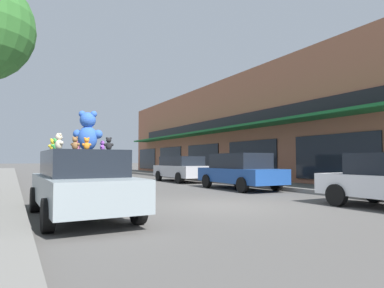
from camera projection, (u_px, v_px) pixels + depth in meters
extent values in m
plane|color=#514F4C|center=(219.00, 206.00, 9.50)|extent=(260.00, 260.00, 0.00)
cube|color=slate|center=(360.00, 193.00, 12.29)|extent=(2.39, 90.00, 0.17)
cube|color=#9E6047|center=(283.00, 132.00, 24.84)|extent=(10.19, 34.60, 6.66)
cube|color=#19662D|center=(215.00, 131.00, 22.14)|extent=(1.43, 29.06, 0.12)
cube|color=black|center=(224.00, 123.00, 22.47)|extent=(0.08, 27.68, 0.70)
cube|color=black|center=(334.00, 157.00, 14.72)|extent=(0.06, 4.38, 2.00)
cube|color=black|center=(251.00, 158.00, 19.82)|extent=(0.06, 4.38, 2.00)
cube|color=black|center=(202.00, 158.00, 24.92)|extent=(0.06, 4.38, 2.00)
cube|color=black|center=(170.00, 159.00, 30.01)|extent=(0.06, 4.38, 2.00)
cube|color=black|center=(147.00, 159.00, 35.11)|extent=(0.06, 4.38, 2.00)
cube|color=#8C999E|center=(81.00, 190.00, 7.61)|extent=(1.81, 4.42, 0.62)
cube|color=black|center=(82.00, 163.00, 7.63)|extent=(1.56, 2.44, 0.56)
cylinder|color=black|center=(35.00, 200.00, 8.37)|extent=(0.21, 0.61, 0.61)
cylinder|color=black|center=(103.00, 196.00, 9.18)|extent=(0.21, 0.61, 0.61)
cylinder|color=black|center=(48.00, 215.00, 6.00)|extent=(0.21, 0.61, 0.61)
cylinder|color=black|center=(138.00, 209.00, 6.81)|extent=(0.21, 0.61, 0.61)
ellipsoid|color=blue|center=(88.00, 138.00, 7.71)|extent=(0.53, 0.49, 0.56)
sphere|color=blue|center=(88.00, 120.00, 7.73)|extent=(0.46, 0.46, 0.35)
sphere|color=blue|center=(94.00, 114.00, 7.75)|extent=(0.19, 0.19, 0.15)
sphere|color=blue|center=(82.00, 114.00, 7.72)|extent=(0.19, 0.19, 0.15)
sphere|color=#548DFF|center=(89.00, 122.00, 7.88)|extent=(0.17, 0.17, 0.13)
sphere|color=blue|center=(98.00, 134.00, 7.77)|extent=(0.26, 0.26, 0.21)
sphere|color=blue|center=(78.00, 134.00, 7.72)|extent=(0.26, 0.26, 0.21)
ellipsoid|color=olive|center=(75.00, 146.00, 7.12)|extent=(0.18, 0.17, 0.18)
sphere|color=olive|center=(75.00, 140.00, 7.13)|extent=(0.16, 0.16, 0.11)
sphere|color=olive|center=(77.00, 138.00, 7.12)|extent=(0.07, 0.07, 0.05)
sphere|color=olive|center=(73.00, 138.00, 7.14)|extent=(0.07, 0.07, 0.05)
sphere|color=tan|center=(76.00, 140.00, 7.18)|extent=(0.06, 0.06, 0.04)
sphere|color=olive|center=(78.00, 144.00, 7.12)|extent=(0.09, 0.09, 0.06)
sphere|color=olive|center=(72.00, 144.00, 7.15)|extent=(0.09, 0.09, 0.06)
ellipsoid|color=orange|center=(87.00, 146.00, 7.02)|extent=(0.14, 0.13, 0.16)
sphere|color=orange|center=(87.00, 140.00, 7.02)|extent=(0.12, 0.12, 0.10)
sphere|color=orange|center=(89.00, 138.00, 7.03)|extent=(0.05, 0.05, 0.04)
sphere|color=orange|center=(85.00, 138.00, 7.02)|extent=(0.05, 0.05, 0.04)
sphere|color=#FFBA41|center=(87.00, 141.00, 7.06)|extent=(0.05, 0.05, 0.04)
sphere|color=orange|center=(90.00, 145.00, 7.04)|extent=(0.07, 0.07, 0.06)
sphere|color=orange|center=(83.00, 145.00, 7.01)|extent=(0.07, 0.07, 0.06)
ellipsoid|color=green|center=(56.00, 147.00, 7.86)|extent=(0.14, 0.12, 0.18)
sphere|color=green|center=(56.00, 141.00, 7.87)|extent=(0.12, 0.12, 0.12)
sphere|color=green|center=(58.00, 139.00, 7.89)|extent=(0.05, 0.05, 0.05)
sphere|color=green|center=(54.00, 139.00, 7.85)|extent=(0.05, 0.05, 0.05)
sphere|color=#5ADA6D|center=(56.00, 141.00, 7.91)|extent=(0.05, 0.05, 0.04)
sphere|color=green|center=(59.00, 146.00, 7.91)|extent=(0.07, 0.07, 0.07)
sphere|color=green|center=(52.00, 145.00, 7.83)|extent=(0.07, 0.07, 0.07)
ellipsoid|color=purple|center=(102.00, 148.00, 8.03)|extent=(0.15, 0.15, 0.15)
sphere|color=purple|center=(102.00, 143.00, 8.04)|extent=(0.13, 0.13, 0.10)
sphere|color=purple|center=(103.00, 142.00, 8.07)|extent=(0.06, 0.06, 0.04)
sphere|color=purple|center=(102.00, 141.00, 8.00)|extent=(0.06, 0.06, 0.04)
sphere|color=#BA67ED|center=(101.00, 143.00, 8.04)|extent=(0.05, 0.05, 0.04)
sphere|color=purple|center=(103.00, 147.00, 8.10)|extent=(0.08, 0.08, 0.06)
sphere|color=purple|center=(101.00, 147.00, 7.97)|extent=(0.08, 0.08, 0.06)
ellipsoid|color=yellow|center=(53.00, 147.00, 8.30)|extent=(0.18, 0.17, 0.20)
sphere|color=yellow|center=(53.00, 141.00, 8.31)|extent=(0.15, 0.15, 0.12)
sphere|color=yellow|center=(55.00, 140.00, 8.32)|extent=(0.06, 0.06, 0.05)
sphere|color=yellow|center=(51.00, 139.00, 8.30)|extent=(0.06, 0.06, 0.05)
sphere|color=#FFFF4D|center=(54.00, 142.00, 8.36)|extent=(0.06, 0.06, 0.05)
sphere|color=yellow|center=(57.00, 146.00, 8.33)|extent=(0.09, 0.09, 0.07)
sphere|color=yellow|center=(50.00, 146.00, 8.30)|extent=(0.09, 0.09, 0.07)
ellipsoid|color=beige|center=(59.00, 145.00, 7.04)|extent=(0.19, 0.20, 0.21)
sphere|color=beige|center=(59.00, 137.00, 7.05)|extent=(0.18, 0.18, 0.14)
sphere|color=beige|center=(60.00, 134.00, 7.02)|extent=(0.07, 0.07, 0.06)
sphere|color=beige|center=(58.00, 135.00, 7.08)|extent=(0.07, 0.07, 0.06)
sphere|color=white|center=(62.00, 138.00, 7.09)|extent=(0.07, 0.07, 0.05)
sphere|color=beige|center=(62.00, 143.00, 6.99)|extent=(0.10, 0.10, 0.08)
sphere|color=beige|center=(57.00, 143.00, 7.11)|extent=(0.10, 0.10, 0.08)
ellipsoid|color=black|center=(109.00, 146.00, 7.21)|extent=(0.16, 0.14, 0.17)
sphere|color=black|center=(109.00, 140.00, 7.22)|extent=(0.13, 0.13, 0.11)
sphere|color=black|center=(111.00, 138.00, 7.23)|extent=(0.06, 0.06, 0.05)
sphere|color=black|center=(107.00, 138.00, 7.21)|extent=(0.06, 0.06, 0.05)
sphere|color=#3A3A3D|center=(109.00, 141.00, 7.26)|extent=(0.05, 0.05, 0.04)
sphere|color=black|center=(112.00, 145.00, 7.24)|extent=(0.08, 0.08, 0.06)
sphere|color=black|center=(105.00, 145.00, 7.21)|extent=(0.08, 0.08, 0.06)
ellipsoid|color=pink|center=(77.00, 147.00, 8.47)|extent=(0.21, 0.21, 0.21)
sphere|color=pink|center=(77.00, 141.00, 8.48)|extent=(0.19, 0.19, 0.13)
sphere|color=pink|center=(78.00, 139.00, 8.46)|extent=(0.08, 0.08, 0.06)
sphere|color=pink|center=(75.00, 139.00, 8.50)|extent=(0.08, 0.08, 0.06)
sphere|color=#FFA3DA|center=(78.00, 142.00, 8.53)|extent=(0.07, 0.07, 0.05)
sphere|color=pink|center=(80.00, 146.00, 8.45)|extent=(0.11, 0.11, 0.08)
sphere|color=pink|center=(74.00, 146.00, 8.52)|extent=(0.11, 0.11, 0.08)
cylinder|color=black|center=(336.00, 195.00, 9.46)|extent=(0.20, 0.61, 0.61)
cylinder|color=black|center=(375.00, 192.00, 10.23)|extent=(0.20, 0.61, 0.61)
cube|color=#1E4793|center=(240.00, 175.00, 14.91)|extent=(1.75, 4.41, 0.61)
cube|color=black|center=(240.00, 161.00, 14.94)|extent=(1.54, 2.65, 0.65)
cylinder|color=black|center=(207.00, 181.00, 15.71)|extent=(0.20, 0.61, 0.61)
cylinder|color=black|center=(238.00, 180.00, 16.51)|extent=(0.20, 0.61, 0.61)
cylinder|color=black|center=(242.00, 185.00, 13.29)|extent=(0.20, 0.61, 0.61)
cylinder|color=black|center=(276.00, 184.00, 14.09)|extent=(0.20, 0.61, 0.61)
cube|color=#B7B7BC|center=(181.00, 171.00, 20.11)|extent=(1.67, 4.63, 0.64)
cube|color=black|center=(181.00, 161.00, 20.14)|extent=(1.47, 3.19, 0.54)
cylinder|color=black|center=(159.00, 176.00, 20.98)|extent=(0.20, 0.61, 0.61)
cylinder|color=black|center=(183.00, 175.00, 21.75)|extent=(0.20, 0.61, 0.61)
cylinder|color=black|center=(179.00, 178.00, 18.45)|extent=(0.20, 0.61, 0.61)
cylinder|color=black|center=(205.00, 177.00, 19.21)|extent=(0.20, 0.61, 0.61)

